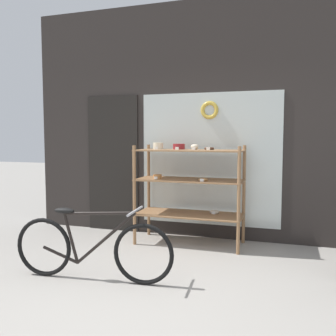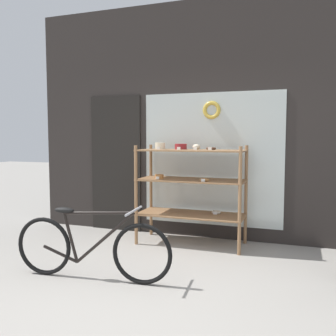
% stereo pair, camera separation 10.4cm
% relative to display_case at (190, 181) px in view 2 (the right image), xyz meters
% --- Properties ---
extents(ground_plane, '(30.00, 30.00, 0.00)m').
position_rel_display_case_xyz_m(ground_plane, '(0.01, -2.01, -0.87)').
color(ground_plane, gray).
extents(storefront_facade, '(5.21, 0.13, 3.42)m').
position_rel_display_case_xyz_m(storefront_facade, '(-0.03, 0.42, 0.80)').
color(storefront_facade, '#2D2826').
rests_on(storefront_facade, ground_plane).
extents(display_case, '(1.45, 0.58, 1.39)m').
position_rel_display_case_xyz_m(display_case, '(0.00, 0.00, 0.00)').
color(display_case, '#8E6642').
rests_on(display_case, ground_plane).
extents(bicycle, '(1.71, 0.46, 0.75)m').
position_rel_display_case_xyz_m(bicycle, '(-0.60, -1.60, -0.53)').
color(bicycle, black).
rests_on(bicycle, ground_plane).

